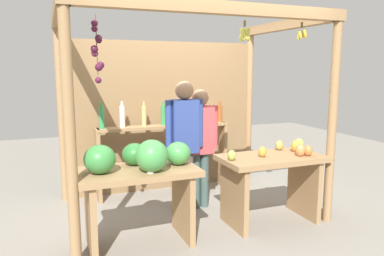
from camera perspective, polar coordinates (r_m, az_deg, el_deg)
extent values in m
plane|color=gray|center=(4.86, -0.83, -12.40)|extent=(12.00, 12.00, 0.00)
cylinder|color=#99754C|center=(3.35, -18.24, -1.26)|extent=(0.10, 0.10, 2.41)
cylinder|color=#99754C|center=(4.50, 20.78, 1.15)|extent=(0.10, 0.10, 2.41)
cylinder|color=#99754C|center=(5.21, -19.45, 2.23)|extent=(0.10, 0.10, 2.41)
cylinder|color=#99754C|center=(6.01, 8.75, 3.50)|extent=(0.10, 0.10, 2.41)
cube|color=#99754C|center=(3.71, 4.45, 17.93)|extent=(2.94, 0.12, 0.12)
cube|color=#99754C|center=(4.28, -19.80, 16.24)|extent=(0.12, 1.98, 0.12)
cube|color=#99754C|center=(5.23, 14.39, 15.09)|extent=(0.12, 1.98, 0.12)
cube|color=olive|center=(5.48, -4.38, 1.77)|extent=(2.84, 0.04, 2.17)
cylinder|color=brown|center=(4.27, 16.52, 14.93)|extent=(0.02, 0.02, 0.06)
ellipsoid|color=gold|center=(4.29, 16.86, 13.78)|extent=(0.04, 0.07, 0.11)
ellipsoid|color=gold|center=(4.28, 16.31, 13.56)|extent=(0.06, 0.04, 0.11)
ellipsoid|color=gold|center=(4.26, 16.08, 13.47)|extent=(0.06, 0.06, 0.11)
ellipsoid|color=gold|center=(4.23, 16.27, 13.66)|extent=(0.05, 0.06, 0.11)
ellipsoid|color=gold|center=(4.24, 16.99, 13.64)|extent=(0.06, 0.05, 0.11)
cylinder|color=brown|center=(4.00, 8.09, 15.62)|extent=(0.02, 0.02, 0.06)
ellipsoid|color=#D1CC4C|center=(4.01, 8.63, 14.18)|extent=(0.04, 0.08, 0.14)
ellipsoid|color=#D1CC4C|center=(4.01, 8.13, 13.88)|extent=(0.07, 0.07, 0.15)
ellipsoid|color=#D1CC4C|center=(4.03, 7.77, 14.00)|extent=(0.09, 0.04, 0.14)
ellipsoid|color=#D1CC4C|center=(4.01, 7.60, 13.88)|extent=(0.09, 0.06, 0.14)
ellipsoid|color=#D1CC4C|center=(3.98, 7.71, 14.02)|extent=(0.04, 0.06, 0.14)
ellipsoid|color=#D1CC4C|center=(3.97, 7.78, 14.13)|extent=(0.05, 0.09, 0.14)
ellipsoid|color=#D1CC4C|center=(3.95, 8.12, 14.13)|extent=(0.08, 0.06, 0.14)
ellipsoid|color=#D1CC4C|center=(3.96, 8.54, 14.09)|extent=(0.08, 0.05, 0.14)
ellipsoid|color=#D1CC4C|center=(3.98, 8.65, 13.96)|extent=(0.06, 0.06, 0.14)
cylinder|color=#4C422D|center=(3.59, -14.44, 12.26)|extent=(0.01, 0.01, 0.55)
sphere|color=#511938|center=(3.62, -14.76, 15.31)|extent=(0.06, 0.06, 0.06)
sphere|color=#47142D|center=(3.60, -14.75, 14.52)|extent=(0.06, 0.06, 0.06)
sphere|color=#47142D|center=(3.61, -14.18, 13.25)|extent=(0.07, 0.07, 0.07)
sphere|color=#47142D|center=(3.57, -14.15, 12.98)|extent=(0.06, 0.06, 0.06)
sphere|color=#47142D|center=(3.59, -14.78, 11.65)|extent=(0.07, 0.07, 0.07)
sphere|color=#511938|center=(3.61, -14.71, 11.03)|extent=(0.06, 0.06, 0.06)
sphere|color=#47142D|center=(3.59, -13.85, 9.36)|extent=(0.07, 0.07, 0.07)
sphere|color=#47142D|center=(3.58, -14.14, 9.04)|extent=(0.07, 0.07, 0.07)
sphere|color=#511938|center=(3.60, -14.21, 7.14)|extent=(0.06, 0.06, 0.06)
cube|color=#99754C|center=(3.77, -8.29, -6.70)|extent=(1.19, 0.64, 0.06)
cube|color=#99754C|center=(3.82, -15.32, -12.99)|extent=(0.06, 0.58, 0.73)
cube|color=#99754C|center=(4.02, -1.38, -11.54)|extent=(0.06, 0.58, 0.73)
ellipsoid|color=#429347|center=(3.61, -6.19, -4.28)|extent=(0.35, 0.35, 0.32)
ellipsoid|color=#2D7533|center=(3.89, -8.81, -3.99)|extent=(0.26, 0.26, 0.23)
ellipsoid|color=#38843D|center=(3.64, -14.00, -4.69)|extent=(0.38, 0.38, 0.28)
ellipsoid|color=#429347|center=(3.86, -2.15, -3.91)|extent=(0.34, 0.34, 0.24)
cylinder|color=white|center=(3.60, -6.38, -6.18)|extent=(0.07, 0.07, 0.09)
cube|color=#99754C|center=(4.37, 12.12, -4.58)|extent=(1.19, 0.64, 0.06)
cube|color=#99754C|center=(4.25, 6.47, -10.41)|extent=(0.06, 0.58, 0.73)
cube|color=#99754C|center=(4.75, 16.82, -8.63)|extent=(0.06, 0.58, 0.73)
ellipsoid|color=#B79E47|center=(4.67, 13.26, -2.61)|extent=(0.12, 0.12, 0.12)
ellipsoid|color=#E07F47|center=(4.41, 16.32, -3.29)|extent=(0.15, 0.15, 0.14)
ellipsoid|color=gold|center=(4.62, 15.72, -2.70)|extent=(0.15, 0.15, 0.14)
ellipsoid|color=#A8B24C|center=(4.74, 16.12, -2.41)|extent=(0.16, 0.16, 0.14)
ellipsoid|color=#CC7038|center=(4.45, 17.39, -3.33)|extent=(0.14, 0.14, 0.12)
ellipsoid|color=gold|center=(4.28, 10.77, -3.61)|extent=(0.12, 0.12, 0.12)
ellipsoid|color=#A8B24C|center=(4.07, 6.10, -4.18)|extent=(0.13, 0.13, 0.12)
cube|color=#99754C|center=(5.14, -14.18, -5.64)|extent=(0.05, 0.20, 1.00)
cube|color=#99754C|center=(5.66, 4.75, -4.04)|extent=(0.05, 0.20, 1.00)
cube|color=#99754C|center=(5.23, -4.31, 0.25)|extent=(1.85, 0.22, 0.04)
cylinder|color=#338C4C|center=(5.02, -13.72, 1.54)|extent=(0.07, 0.07, 0.29)
cylinder|color=#338C4C|center=(5.01, -13.80, 3.52)|extent=(0.03, 0.03, 0.06)
cylinder|color=silver|center=(5.07, -10.67, 1.72)|extent=(0.07, 0.07, 0.29)
cylinder|color=silver|center=(5.05, -10.72, 3.70)|extent=(0.03, 0.03, 0.06)
cylinder|color=#D8B266|center=(5.13, -7.38, 1.84)|extent=(0.06, 0.06, 0.28)
cylinder|color=#D8B266|center=(5.11, -7.41, 3.74)|extent=(0.03, 0.03, 0.06)
cylinder|color=#338C4C|center=(5.21, -4.38, 1.91)|extent=(0.08, 0.08, 0.27)
cylinder|color=#338C4C|center=(5.19, -4.40, 3.69)|extent=(0.04, 0.04, 0.06)
cylinder|color=silver|center=(5.30, -1.34, 2.18)|extent=(0.07, 0.07, 0.29)
cylinder|color=silver|center=(5.28, -1.34, 4.05)|extent=(0.03, 0.03, 0.06)
cylinder|color=silver|center=(5.40, 1.47, 2.22)|extent=(0.07, 0.07, 0.27)
cylinder|color=silver|center=(5.38, 1.48, 3.97)|extent=(0.03, 0.03, 0.06)
cylinder|color=#994C1E|center=(5.52, 4.30, 2.19)|extent=(0.08, 0.08, 0.24)
cylinder|color=#994C1E|center=(5.51, 4.31, 3.74)|extent=(0.03, 0.03, 0.06)
cylinder|color=#524441|center=(4.63, -1.84, -8.47)|extent=(0.11, 0.11, 0.77)
cylinder|color=#524441|center=(4.67, -0.44, -8.31)|extent=(0.11, 0.11, 0.77)
cube|color=#2D428C|center=(4.49, -1.16, 0.26)|extent=(0.32, 0.19, 0.65)
cylinder|color=#2D428C|center=(4.42, -3.59, 0.53)|extent=(0.08, 0.08, 0.58)
cylinder|color=#2D428C|center=(4.56, 1.20, 0.80)|extent=(0.08, 0.08, 0.58)
sphere|color=#997051|center=(4.45, -1.18, 5.81)|extent=(0.22, 0.22, 0.22)
cylinder|color=#3F5652|center=(4.81, 0.58, -8.10)|extent=(0.11, 0.11, 0.72)
cylinder|color=#3F5652|center=(4.86, 1.91, -7.94)|extent=(0.11, 0.11, 0.72)
cube|color=#BF474C|center=(4.68, 1.28, -0.27)|extent=(0.32, 0.19, 0.61)
cylinder|color=#BF474C|center=(4.61, -1.02, -0.04)|extent=(0.08, 0.08, 0.55)
cylinder|color=#BF474C|center=(4.76, 3.50, 0.24)|extent=(0.08, 0.08, 0.55)
sphere|color=#997051|center=(4.64, 1.29, 4.70)|extent=(0.21, 0.21, 0.21)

